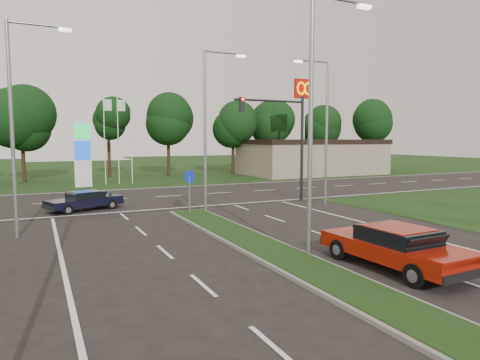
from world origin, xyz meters
name	(u,v)px	position (x,y,z in m)	size (l,w,h in m)	color
ground	(438,333)	(0.00, 0.00, 0.00)	(160.00, 160.00, 0.00)	black
verge_far	(98,169)	(0.00, 55.00, 0.00)	(160.00, 50.00, 0.02)	black
cross_road	(155,197)	(0.00, 24.00, 0.00)	(160.00, 12.00, 0.02)	black
median_kerb	(325,277)	(0.00, 4.00, 0.06)	(2.00, 26.00, 0.12)	slate
commercial_building	(312,157)	(22.00, 36.00, 2.00)	(16.00, 9.00, 4.00)	gray
streetlight_median_near	(316,112)	(1.00, 6.00, 5.08)	(2.53, 0.22, 9.00)	gray
streetlight_median_far	(208,122)	(1.00, 16.00, 5.08)	(2.53, 0.22, 9.00)	gray
streetlight_left_far	(17,117)	(-8.30, 14.00, 5.08)	(2.53, 0.22, 9.00)	gray
streetlight_right_far	(324,124)	(8.80, 16.00, 5.08)	(2.53, 0.22, 9.00)	gray
traffic_signal	(285,132)	(7.19, 18.00, 4.65)	(5.10, 0.42, 7.00)	black
median_signs	(189,183)	(0.00, 16.40, 1.71)	(1.16, 1.76, 2.38)	gray
gas_pylon	(85,150)	(-3.79, 33.05, 3.20)	(5.80, 1.26, 8.00)	silver
mcdonalds_sign	(304,102)	(18.00, 31.97, 7.99)	(2.20, 0.47, 10.40)	silver
treeline_far	(116,113)	(0.10, 39.93, 6.83)	(6.00, 6.00, 9.90)	black
red_sedan	(396,246)	(2.68, 3.87, 0.74)	(2.25, 5.06, 1.37)	#9C1608
navy_sedan	(85,200)	(-5.19, 20.01, 0.61)	(4.46, 3.01, 1.13)	black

